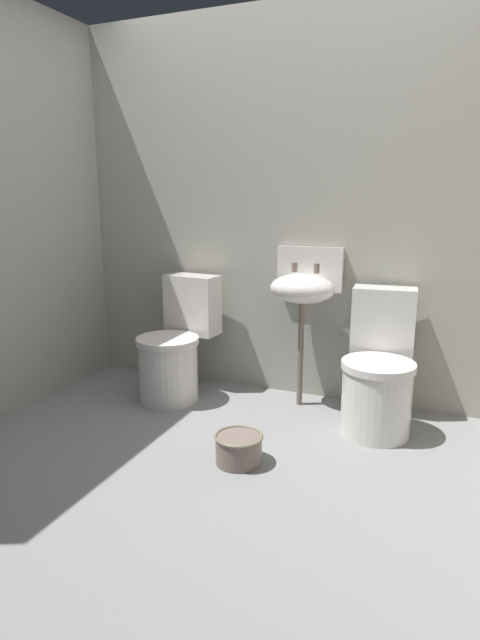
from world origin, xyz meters
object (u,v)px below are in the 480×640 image
(toilet_left, at_px, (176,349))
(bucket, at_px, (239,448))
(toilet_right, at_px, (378,374))
(sink, at_px, (304,287))

(toilet_left, bearing_deg, bucket, 142.28)
(toilet_right, distance_m, bucket, 0.92)
(toilet_right, bearing_deg, sink, -25.38)
(toilet_right, distance_m, sink, 0.69)
(toilet_left, relative_size, sink, 0.79)
(toilet_left, xyz_separation_m, toilet_right, (1.30, -0.00, 0.00))
(toilet_left, xyz_separation_m, sink, (0.80, 0.19, 0.43))
(toilet_left, xyz_separation_m, bucket, (0.73, -0.69, -0.24))
(sink, bearing_deg, toilet_left, -166.77)
(toilet_right, bearing_deg, toilet_left, -4.83)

